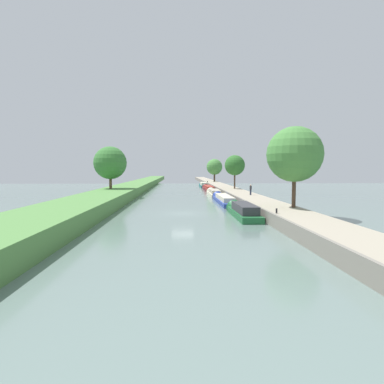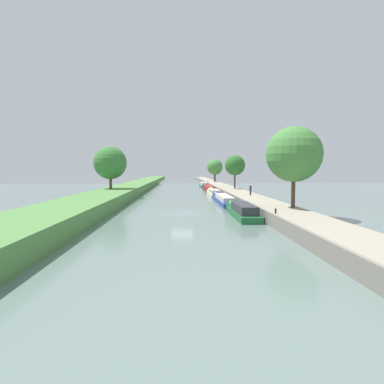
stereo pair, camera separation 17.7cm
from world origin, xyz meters
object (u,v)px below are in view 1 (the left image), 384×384
Objects in this scene: narrowboat_blue at (223,199)px; narrowboat_cream at (214,193)px; narrowboat_maroon at (208,188)px; mooring_bollard_near at (277,211)px; narrowboat_green at (242,211)px; person_walking at (251,189)px; mooring_bollard_far at (208,181)px; narrowboat_teal at (203,185)px.

narrowboat_blue is 13.50m from narrowboat_cream.
narrowboat_maroon is 49.47m from mooring_bollard_near.
narrowboat_green is 0.69× the size of narrowboat_blue.
mooring_bollard_near reaches higher than narrowboat_maroon.
person_walking is at bearing -4.49° from narrowboat_blue.
narrowboat_blue is at bearing -92.25° from mooring_bollard_far.
mooring_bollard_far is (0.00, 70.67, 0.00)m from mooring_bollard_near.
person_walking reaches higher than narrowboat_blue.
narrowboat_teal is 65.32m from mooring_bollard_near.
narrowboat_cream is 6.99× the size of person_walking.
mooring_bollard_near is (-2.26, -20.68, -0.65)m from person_walking.
person_walking is 20.82m from mooring_bollard_near.
person_walking is at bearing 83.76° from mooring_bollard_near.
narrowboat_blue is 9.29× the size of person_walking.
mooring_bollard_far is (1.95, 49.65, 0.89)m from narrowboat_blue.
mooring_bollard_far reaches higher than narrowboat_green.
person_walking is (4.16, 14.45, 1.45)m from narrowboat_green.
person_walking is (4.23, -13.83, 1.54)m from narrowboat_cream.
narrowboat_cream is at bearing -93.11° from mooring_bollard_far.
person_walking is at bearing -87.41° from mooring_bollard_far.
person_walking reaches higher than narrowboat_teal.
person_walking is at bearing -82.12° from narrowboat_maroon.
narrowboat_teal is 44.81m from person_walking.
person_walking is 50.04m from mooring_bollard_far.
mooring_bollard_far is (1.72, 21.23, 0.89)m from narrowboat_maroon.
narrowboat_maroon is (0.18, 43.21, -0.09)m from narrowboat_green.
narrowboat_green is 28.28m from narrowboat_cream.
narrowboat_maroon is (0.25, 14.93, 0.01)m from narrowboat_cream.
narrowboat_blue is 44.27m from narrowboat_teal.
narrowboat_maroon is 15.85m from narrowboat_teal.
narrowboat_green is 0.91× the size of narrowboat_cream.
narrowboat_green is at bearing -89.88° from narrowboat_cream.
person_walking is (3.98, -28.75, 1.53)m from narrowboat_maroon.
narrowboat_green is 6.39× the size of person_walking.
narrowboat_teal is at bearing 89.86° from narrowboat_green.
mooring_bollard_far reaches higher than narrowboat_teal.
narrowboat_teal is at bearing -108.08° from mooring_bollard_far.
mooring_bollard_near is at bearing -73.01° from narrowboat_green.
narrowboat_cream is 25.77× the size of mooring_bollard_far.
person_walking reaches higher than narrowboat_cream.
narrowboat_blue is 21.12m from mooring_bollard_near.
person_walking is at bearing 73.93° from narrowboat_green.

